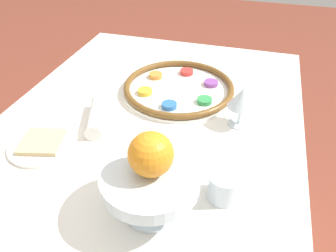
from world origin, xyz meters
The scene contains 8 objects.
dining_table centered at (0.00, 0.00, 0.37)m, with size 1.25×0.85×0.75m.
seder_plate centered at (-0.23, 0.04, 0.76)m, with size 0.35×0.35×0.03m.
wine_glass centered at (-0.10, 0.25, 0.83)m, with size 0.08×0.08×0.12m.
fruit_stand centered at (0.25, 0.11, 0.83)m, with size 0.19×0.19×0.11m.
orange_fruit centered at (0.24, 0.11, 0.90)m, with size 0.09×0.09×0.09m.
bread_plate centered at (0.13, -0.22, 0.75)m, with size 0.17×0.17×0.02m.
napkin_roll centered at (0.00, -0.13, 0.77)m, with size 0.17×0.10×0.05m.
cup_near centered at (0.17, 0.25, 0.78)m, with size 0.07×0.07×0.06m.
Camera 1 is at (0.66, 0.26, 1.30)m, focal length 35.00 mm.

